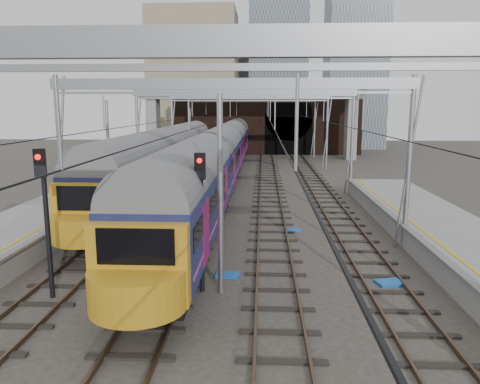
# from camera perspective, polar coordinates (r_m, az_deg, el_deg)

# --- Properties ---
(ground) EXTENTS (160.00, 160.00, 0.00)m
(ground) POSITION_cam_1_polar(r_m,az_deg,el_deg) (15.35, -3.00, -15.00)
(ground) COLOR #38332D
(ground) RESTS_ON ground
(tracks) EXTENTS (14.40, 80.00, 0.22)m
(tracks) POSITION_cam_1_polar(r_m,az_deg,el_deg) (29.57, -0.10, -2.43)
(tracks) COLOR #4C3828
(tracks) RESTS_ON ground
(overhead_line) EXTENTS (16.80, 80.00, 8.00)m
(overhead_line) POSITION_cam_1_polar(r_m,az_deg,el_deg) (35.31, 0.43, 10.36)
(overhead_line) COLOR gray
(overhead_line) RESTS_ON ground
(retaining_wall) EXTENTS (28.00, 2.75, 9.00)m
(retaining_wall) POSITION_cam_1_polar(r_m,az_deg,el_deg) (65.77, 2.76, 8.41)
(retaining_wall) COLOR black
(retaining_wall) RESTS_ON ground
(overbridge) EXTENTS (28.00, 3.00, 9.25)m
(overbridge) POSITION_cam_1_polar(r_m,az_deg,el_deg) (59.82, 1.41, 11.03)
(overbridge) COLOR gray
(overbridge) RESTS_ON ground
(city_skyline) EXTENTS (37.50, 27.50, 60.00)m
(city_skyline) POSITION_cam_1_polar(r_m,az_deg,el_deg) (84.94, 3.79, 17.46)
(city_skyline) COLOR tan
(city_skyline) RESTS_ON ground
(train_main) EXTENTS (2.93, 67.80, 5.00)m
(train_main) POSITION_cam_1_polar(r_m,az_deg,el_deg) (46.34, -1.51, 5.41)
(train_main) COLOR black
(train_main) RESTS_ON ground
(train_second) EXTENTS (2.95, 34.12, 5.03)m
(train_second) POSITION_cam_1_polar(r_m,az_deg,el_deg) (36.76, -8.95, 4.00)
(train_second) COLOR black
(train_second) RESTS_ON ground
(signal_near_left) EXTENTS (0.40, 0.48, 5.22)m
(signal_near_left) POSITION_cam_1_polar(r_m,az_deg,el_deg) (17.03, -22.68, -1.65)
(signal_near_left) COLOR black
(signal_near_left) RESTS_ON ground
(signal_near_centre) EXTENTS (0.38, 0.47, 5.03)m
(signal_near_centre) POSITION_cam_1_polar(r_m,az_deg,el_deg) (16.33, -4.77, -1.73)
(signal_near_centre) COLOR black
(signal_near_centre) RESTS_ON ground
(equip_cover_a) EXTENTS (0.98, 0.74, 0.11)m
(equip_cover_a) POSITION_cam_1_polar(r_m,az_deg,el_deg) (18.69, -1.48, -10.05)
(equip_cover_a) COLOR #175BB3
(equip_cover_a) RESTS_ON ground
(equip_cover_b) EXTENTS (0.97, 0.79, 0.10)m
(equip_cover_b) POSITION_cam_1_polar(r_m,az_deg,el_deg) (25.27, 6.46, -4.66)
(equip_cover_b) COLOR #175BB3
(equip_cover_b) RESTS_ON ground
(equip_cover_c) EXTENTS (1.12, 0.93, 0.11)m
(equip_cover_c) POSITION_cam_1_polar(r_m,az_deg,el_deg) (18.74, 17.74, -10.49)
(equip_cover_c) COLOR #175BB3
(equip_cover_c) RESTS_ON ground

